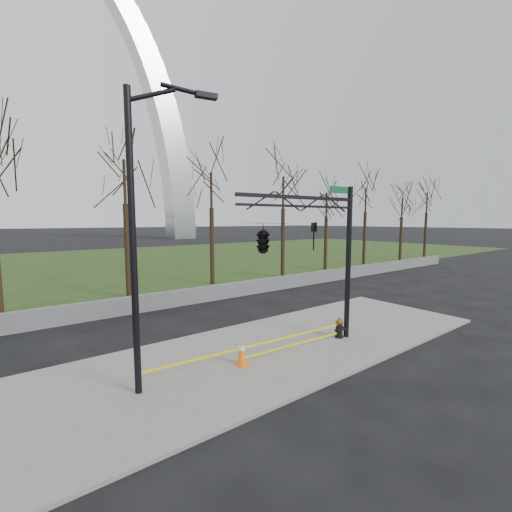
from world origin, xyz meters
TOP-DOWN VIEW (x-y plane):
  - ground at (0.00, 0.00)m, footprint 500.00×500.00m
  - sidewalk at (0.00, 0.00)m, footprint 18.00×6.00m
  - grass_strip at (0.00, 30.00)m, footprint 120.00×40.00m
  - guardrail at (0.00, 8.00)m, footprint 60.00×0.30m
  - gateway_arch at (0.00, 75.00)m, footprint 66.00×6.00m
  - tree_row at (7.13, 12.00)m, footprint 60.26×4.00m
  - fire_hydrant at (2.25, -0.79)m, footprint 0.50×0.33m
  - traffic_cone at (-2.26, -0.51)m, footprint 0.46×0.46m
  - street_light at (-5.25, -0.33)m, footprint 2.36×0.70m
  - traffic_signal_mast at (-0.68, -0.63)m, footprint 5.09×2.52m
  - caution_tape at (-1.03, -0.58)m, footprint 7.71×0.52m

SIDE VIEW (x-z plane):
  - ground at x=0.00m, z-range 0.00..0.00m
  - grass_strip at x=0.00m, z-range 0.00..0.06m
  - sidewalk at x=0.00m, z-range 0.00..0.10m
  - guardrail at x=0.00m, z-range 0.00..0.90m
  - fire_hydrant at x=2.25m, z-range 0.07..0.87m
  - traffic_cone at x=-2.26m, z-range 0.10..0.87m
  - caution_tape at x=-1.03m, z-range 0.29..0.71m
  - traffic_signal_mast at x=-0.68m, z-range 1.15..7.15m
  - tree_row at x=7.13m, z-range 0.00..9.14m
  - street_light at x=-5.25m, z-range 0.59..8.80m
  - gateway_arch at x=0.00m, z-range 0.00..65.00m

